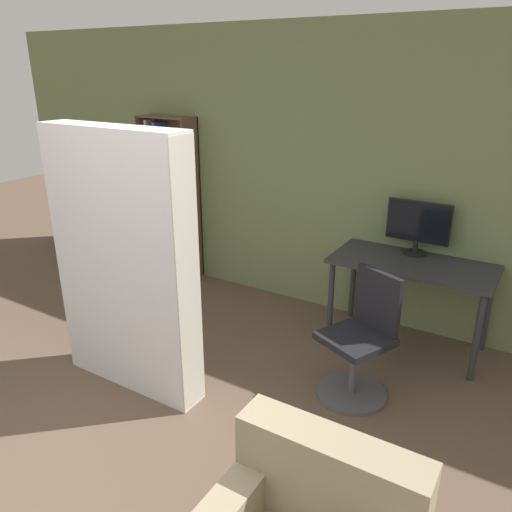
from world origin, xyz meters
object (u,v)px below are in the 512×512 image
object	(u,v)px
monitor	(418,225)
bookshelf	(167,198)
mattress_near	(125,265)
office_chair	(360,347)

from	to	relation	value
monitor	bookshelf	size ratio (longest dim) A/B	0.30
mattress_near	bookshelf	bearing A→B (deg)	123.44
office_chair	monitor	bearing A→B (deg)	87.03
monitor	mattress_near	world-z (taller)	mattress_near
monitor	bookshelf	world-z (taller)	bookshelf
bookshelf	mattress_near	world-z (taller)	mattress_near
bookshelf	mattress_near	xyz separation A→B (m)	(1.23, -1.86, 0.07)
office_chair	bookshelf	xyz separation A→B (m)	(-2.75, 1.10, 0.51)
bookshelf	mattress_near	size ratio (longest dim) A/B	0.93
monitor	office_chair	distance (m)	1.27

